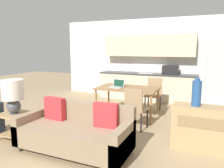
% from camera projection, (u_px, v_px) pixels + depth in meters
% --- Properties ---
extents(ground_plane, '(20.00, 20.00, 0.00)m').
position_uv_depth(ground_plane, '(77.00, 156.00, 3.50)').
color(ground_plane, '#9E8460').
extents(wall_back, '(6.40, 0.07, 2.70)m').
position_uv_depth(wall_back, '(150.00, 59.00, 7.47)').
color(wall_back, silver).
rests_on(wall_back, ground_plane).
extents(kitchen_counter, '(3.19, 0.65, 2.15)m').
position_uv_depth(kitchen_counter, '(147.00, 75.00, 7.27)').
color(kitchen_counter, beige).
rests_on(kitchen_counter, ground_plane).
extents(refrigerator, '(0.80, 0.76, 1.94)m').
position_uv_depth(refrigerator, '(215.00, 74.00, 6.35)').
color(refrigerator, '#B7BABC').
rests_on(refrigerator, ground_plane).
extents(dining_table, '(1.52, 0.89, 0.74)m').
position_uv_depth(dining_table, '(127.00, 90.00, 5.48)').
color(dining_table, olive).
rests_on(dining_table, ground_plane).
extents(couch, '(1.90, 0.80, 0.85)m').
position_uv_depth(couch, '(76.00, 131.00, 3.65)').
color(couch, '#3D2D1E').
rests_on(couch, ground_plane).
extents(side_table, '(0.52, 0.52, 0.50)m').
position_uv_depth(side_table, '(15.00, 121.00, 4.15)').
color(side_table, tan).
rests_on(side_table, ground_plane).
extents(table_lamp, '(0.39, 0.39, 0.65)m').
position_uv_depth(table_lamp, '(13.00, 94.00, 4.03)').
color(table_lamp, '#4C515B').
rests_on(table_lamp, side_table).
extents(credenza, '(1.09, 0.40, 0.76)m').
position_uv_depth(credenza, '(206.00, 129.00, 3.66)').
color(credenza, tan).
rests_on(credenza, ground_plane).
extents(vase, '(0.15, 0.15, 0.47)m').
position_uv_depth(vase, '(197.00, 93.00, 3.62)').
color(vase, '#234C84').
rests_on(vase, credenza).
extents(dining_chair_far_right, '(0.42, 0.42, 0.89)m').
position_uv_depth(dining_chair_far_right, '(154.00, 93.00, 6.04)').
color(dining_chair_far_right, '#997A56').
rests_on(dining_chair_far_right, ground_plane).
extents(dining_chair_near_right, '(0.47, 0.47, 0.89)m').
position_uv_depth(dining_chair_near_right, '(136.00, 107.00, 4.58)').
color(dining_chair_near_right, '#997A56').
rests_on(dining_chair_near_right, ground_plane).
extents(laptop, '(0.36, 0.31, 0.20)m').
position_uv_depth(laptop, '(117.00, 85.00, 5.50)').
color(laptop, '#B7BABC').
rests_on(laptop, dining_table).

